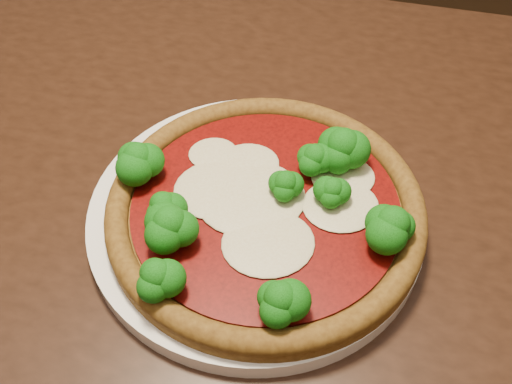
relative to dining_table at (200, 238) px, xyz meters
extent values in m
cube|color=black|center=(0.00, 0.00, 0.08)|extent=(1.41, 1.17, 0.04)
cylinder|color=white|center=(0.05, -0.06, 0.11)|extent=(0.31, 0.31, 0.02)
cylinder|color=brown|center=(0.06, -0.07, 0.13)|extent=(0.28, 0.28, 0.01)
torus|color=brown|center=(0.06, -0.07, 0.13)|extent=(0.28, 0.28, 0.02)
cylinder|color=#680804|center=(0.06, -0.07, 0.13)|extent=(0.24, 0.24, 0.00)
ellipsoid|color=beige|center=(0.02, 0.00, 0.14)|extent=(0.05, 0.04, 0.00)
ellipsoid|color=beige|center=(0.05, -0.02, 0.14)|extent=(0.06, 0.05, 0.00)
ellipsoid|color=beige|center=(0.06, -0.11, 0.14)|extent=(0.08, 0.07, 0.01)
ellipsoid|color=beige|center=(0.14, -0.05, 0.14)|extent=(0.06, 0.05, 0.00)
ellipsoid|color=beige|center=(0.05, -0.06, 0.14)|extent=(0.10, 0.09, 0.01)
ellipsoid|color=beige|center=(0.13, -0.08, 0.14)|extent=(0.07, 0.06, 0.01)
ellipsoid|color=beige|center=(0.02, -0.05, 0.14)|extent=(0.08, 0.07, 0.01)
ellipsoid|color=#178114|center=(-0.03, -0.15, 0.16)|extent=(0.04, 0.04, 0.04)
ellipsoid|color=#178114|center=(0.14, -0.04, 0.16)|extent=(0.05, 0.05, 0.04)
ellipsoid|color=#178114|center=(-0.03, -0.08, 0.15)|extent=(0.04, 0.04, 0.03)
ellipsoid|color=#178114|center=(0.05, -0.18, 0.16)|extent=(0.04, 0.04, 0.04)
ellipsoid|color=#178114|center=(0.12, -0.08, 0.15)|extent=(0.03, 0.03, 0.03)
ellipsoid|color=#178114|center=(-0.02, -0.10, 0.16)|extent=(0.05, 0.05, 0.04)
ellipsoid|color=#178114|center=(0.13, -0.04, 0.16)|extent=(0.04, 0.04, 0.03)
ellipsoid|color=#178114|center=(0.08, -0.07, 0.15)|extent=(0.04, 0.04, 0.03)
ellipsoid|color=#178114|center=(0.11, -0.04, 0.15)|extent=(0.04, 0.04, 0.03)
ellipsoid|color=#178114|center=(-0.05, -0.02, 0.16)|extent=(0.05, 0.05, 0.04)
ellipsoid|color=#178114|center=(0.16, -0.13, 0.16)|extent=(0.05, 0.05, 0.04)
camera|label=1|loc=(0.00, -0.39, 0.52)|focal=40.00mm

